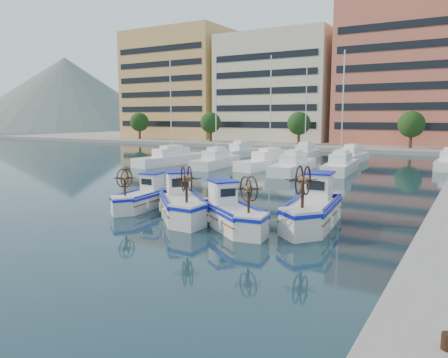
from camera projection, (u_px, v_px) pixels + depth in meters
ground at (184, 219)px, 23.06m from camera, size 300.00×300.00×0.00m
hill_west at (68, 129)px, 187.17m from camera, size 180.00×180.00×60.00m
yacht_marina at (307, 161)px, 47.80m from camera, size 36.43×23.72×11.50m
fishing_boat_a at (143, 196)px, 25.66m from camera, size 2.06×4.14×2.53m
fishing_boat_b at (181, 202)px, 23.22m from camera, size 4.59×4.67×3.00m
fishing_boat_c at (231, 212)px, 21.10m from camera, size 4.48×3.99×2.78m
fishing_boat_d at (313, 208)px, 21.56m from camera, size 2.62×5.25×3.21m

